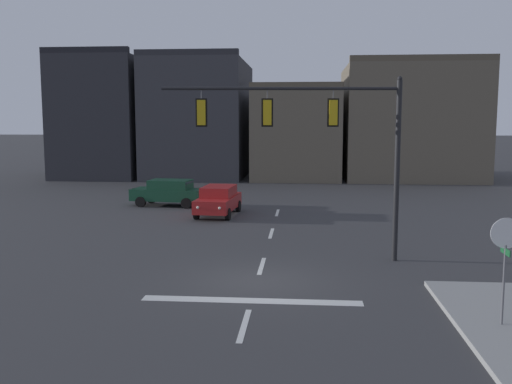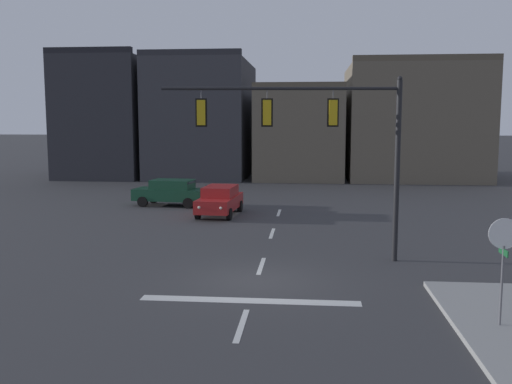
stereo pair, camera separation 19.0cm
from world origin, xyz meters
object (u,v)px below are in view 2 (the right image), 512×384
Objects in this scene: signal_mast_near_side at (320,131)px; stop_sign at (504,246)px; car_lot_nearside at (220,200)px; car_lot_middle at (171,192)px.

signal_mast_near_side is 8.49m from stop_sign.
signal_mast_near_side reaches higher than car_lot_nearside.
car_lot_middle is at bearing 123.50° from stop_sign.
signal_mast_near_side is at bearing -56.11° from car_lot_middle.
car_lot_middle is (-8.82, 13.13, -3.96)m from signal_mast_near_side.
stop_sign is 19.27m from car_lot_nearside.
stop_sign is at bearing -59.98° from car_lot_nearside.
car_lot_nearside is at bearing 120.02° from stop_sign.
stop_sign is (4.36, -6.78, -2.67)m from signal_mast_near_side.
signal_mast_near_side is 11.87m from car_lot_nearside.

